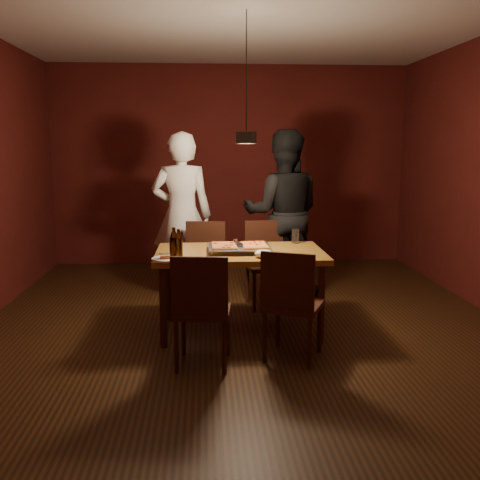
{
  "coord_description": "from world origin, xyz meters",
  "views": [
    {
      "loc": [
        -0.36,
        -4.68,
        1.68
      ],
      "look_at": [
        -0.05,
        0.02,
        0.85
      ],
      "focal_mm": 40.0,
      "sensor_mm": 36.0,
      "label": 1
    }
  ],
  "objects": [
    {
      "name": "diner_white",
      "position": [
        -0.62,
        1.28,
        0.92
      ],
      "size": [
        0.68,
        0.46,
        1.84
      ],
      "primitive_type": "imported",
      "rotation": [
        0.0,
        0.0,
        3.11
      ],
      "color": "white",
      "rests_on": "floor"
    },
    {
      "name": "water_glass_left",
      "position": [
        -0.64,
        -0.07,
        0.81
      ],
      "size": [
        0.07,
        0.07,
        0.11
      ],
      "primitive_type": "cylinder",
      "color": "silver",
      "rests_on": "dining_table"
    },
    {
      "name": "chair_near_left",
      "position": [
        -0.4,
        -0.8,
        0.54
      ],
      "size": [
        0.46,
        0.46,
        0.49
      ],
      "rotation": [
        0.0,
        0.0,
        -0.11
      ],
      "color": "#38190F",
      "rests_on": "floor"
    },
    {
      "name": "room_shell",
      "position": [
        0.0,
        0.0,
        1.4
      ],
      "size": [
        6.0,
        6.0,
        6.0
      ],
      "color": "#39210F",
      "rests_on": "ground"
    },
    {
      "name": "beer_bottle_b",
      "position": [
        -0.59,
        -0.25,
        0.87
      ],
      "size": [
        0.07,
        0.07,
        0.25
      ],
      "color": "black",
      "rests_on": "dining_table"
    },
    {
      "name": "chair_far_right",
      "position": [
        0.28,
        0.85,
        0.54
      ],
      "size": [
        0.47,
        0.47,
        0.49
      ],
      "rotation": [
        0.0,
        0.0,
        3.26
      ],
      "color": "#38190F",
      "rests_on": "floor"
    },
    {
      "name": "napkin",
      "position": [
        0.13,
        -0.28,
        0.78
      ],
      "size": [
        0.16,
        0.12,
        0.07
      ],
      "primitive_type": "ellipsoid",
      "color": "white",
      "rests_on": "dining_table"
    },
    {
      "name": "dining_table",
      "position": [
        -0.05,
        0.02,
        0.68
      ],
      "size": [
        1.5,
        0.9,
        0.75
      ],
      "color": "olive",
      "rests_on": "floor"
    },
    {
      "name": "pendant_lamp",
      "position": [
        0.0,
        0.0,
        1.76
      ],
      "size": [
        0.18,
        0.18,
        1.1
      ],
      "color": "black",
      "rests_on": "ceiling"
    },
    {
      "name": "chair_near_right",
      "position": [
        0.29,
        -0.71,
        0.54
      ],
      "size": [
        0.56,
        0.56,
        0.49
      ],
      "rotation": [
        0.0,
        0.0,
        -0.43
      ],
      "color": "#38190F",
      "rests_on": "floor"
    },
    {
      "name": "plate_slice",
      "position": [
        -0.68,
        -0.32,
        0.76
      ],
      "size": [
        0.25,
        0.25,
        0.03
      ],
      "color": "white",
      "rests_on": "dining_table"
    },
    {
      "name": "spatula",
      "position": [
        -0.07,
        0.02,
        0.81
      ],
      "size": [
        0.12,
        0.25,
        0.04
      ],
      "primitive_type": null,
      "rotation": [
        0.0,
        0.0,
        0.11
      ],
      "color": "silver",
      "rests_on": "pizza_tray"
    },
    {
      "name": "pizza_tray",
      "position": [
        -0.06,
        0.01,
        0.77
      ],
      "size": [
        0.58,
        0.48,
        0.05
      ],
      "primitive_type": "cube",
      "rotation": [
        0.0,
        0.0,
        -0.06
      ],
      "color": "silver",
      "rests_on": "dining_table"
    },
    {
      "name": "pizza_meat",
      "position": [
        -0.2,
        -0.0,
        0.81
      ],
      "size": [
        0.23,
        0.35,
        0.02
      ],
      "primitive_type": "cube",
      "rotation": [
        0.0,
        0.0,
        0.02
      ],
      "color": "maroon",
      "rests_on": "pizza_tray"
    },
    {
      "name": "pizza_cheese",
      "position": [
        0.08,
        -0.0,
        0.81
      ],
      "size": [
        0.23,
        0.36,
        0.02
      ],
      "primitive_type": "cube",
      "rotation": [
        0.0,
        0.0,
        0.04
      ],
      "color": "gold",
      "rests_on": "pizza_tray"
    },
    {
      "name": "chair_far_left",
      "position": [
        -0.37,
        0.82,
        0.54
      ],
      "size": [
        0.46,
        0.46,
        0.49
      ],
      "rotation": [
        0.0,
        0.0,
        3.03
      ],
      "color": "#38190F",
      "rests_on": "floor"
    },
    {
      "name": "water_glass_right",
      "position": [
        0.51,
        0.38,
        0.82
      ],
      "size": [
        0.07,
        0.07,
        0.14
      ],
      "primitive_type": "cylinder",
      "color": "silver",
      "rests_on": "dining_table"
    },
    {
      "name": "diner_dark",
      "position": [
        0.51,
        1.24,
        0.93
      ],
      "size": [
        0.99,
        0.81,
        1.86
      ],
      "primitive_type": "imported",
      "rotation": [
        0.0,
        0.0,
        3.02
      ],
      "color": "black",
      "rests_on": "floor"
    },
    {
      "name": "beer_bottle_a",
      "position": [
        -0.62,
        -0.31,
        0.88
      ],
      "size": [
        0.07,
        0.07,
        0.27
      ],
      "color": "black",
      "rests_on": "dining_table"
    }
  ]
}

